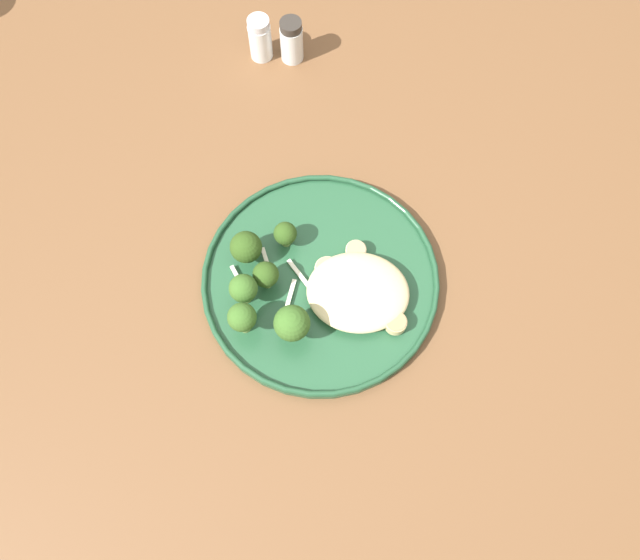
% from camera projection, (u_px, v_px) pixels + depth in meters
% --- Properties ---
extents(ground, '(6.00, 6.00, 0.00)m').
position_uv_depth(ground, '(305.00, 400.00, 1.49)').
color(ground, '#47423D').
extents(wooden_dining_table, '(1.40, 1.00, 0.74)m').
position_uv_depth(wooden_dining_table, '(294.00, 302.00, 0.88)').
color(wooden_dining_table, brown).
rests_on(wooden_dining_table, ground).
extents(dinner_plate, '(0.29, 0.29, 0.02)m').
position_uv_depth(dinner_plate, '(320.00, 284.00, 0.79)').
color(dinner_plate, '#235133').
rests_on(dinner_plate, wooden_dining_table).
extents(noodle_bed, '(0.12, 0.10, 0.03)m').
position_uv_depth(noodle_bed, '(358.00, 292.00, 0.77)').
color(noodle_bed, beige).
rests_on(noodle_bed, dinner_plate).
extents(seared_scallop_tilted_round, '(0.02, 0.02, 0.01)m').
position_uv_depth(seared_scallop_tilted_round, '(357.00, 272.00, 0.79)').
color(seared_scallop_tilted_round, beige).
rests_on(seared_scallop_tilted_round, dinner_plate).
extents(seared_scallop_center_golden, '(0.03, 0.03, 0.02)m').
position_uv_depth(seared_scallop_center_golden, '(396.00, 323.00, 0.76)').
color(seared_scallop_center_golden, '#E5C689').
rests_on(seared_scallop_center_golden, dinner_plate).
extents(seared_scallop_tiny_bay, '(0.02, 0.02, 0.02)m').
position_uv_depth(seared_scallop_tiny_bay, '(389.00, 306.00, 0.77)').
color(seared_scallop_tiny_bay, '#E5C689').
rests_on(seared_scallop_tiny_bay, dinner_plate).
extents(seared_scallop_front_small, '(0.03, 0.03, 0.01)m').
position_uv_depth(seared_scallop_front_small, '(353.00, 298.00, 0.77)').
color(seared_scallop_front_small, '#DBB77A').
rests_on(seared_scallop_front_small, dinner_plate).
extents(seared_scallop_half_hidden, '(0.03, 0.03, 0.01)m').
position_uv_depth(seared_scallop_half_hidden, '(356.00, 251.00, 0.80)').
color(seared_scallop_half_hidden, beige).
rests_on(seared_scallop_half_hidden, dinner_plate).
extents(seared_scallop_on_noodles, '(0.03, 0.03, 0.01)m').
position_uv_depth(seared_scallop_on_noodles, '(327.00, 270.00, 0.79)').
color(seared_scallop_on_noodles, beige).
rests_on(seared_scallop_on_noodles, dinner_plate).
extents(broccoli_floret_tall_stalk, '(0.03, 0.03, 0.05)m').
position_uv_depth(broccoli_floret_tall_stalk, '(266.00, 275.00, 0.77)').
color(broccoli_floret_tall_stalk, '#7A994C').
rests_on(broccoli_floret_tall_stalk, dinner_plate).
extents(broccoli_floret_near_rim, '(0.04, 0.04, 0.05)m').
position_uv_depth(broccoli_floret_near_rim, '(246.00, 248.00, 0.78)').
color(broccoli_floret_near_rim, '#89A356').
rests_on(broccoli_floret_near_rim, dinner_plate).
extents(broccoli_floret_rear_charred, '(0.03, 0.03, 0.06)m').
position_uv_depth(broccoli_floret_rear_charred, '(242.00, 318.00, 0.74)').
color(broccoli_floret_rear_charred, '#89A356').
rests_on(broccoli_floret_rear_charred, dinner_plate).
extents(broccoli_floret_front_edge, '(0.03, 0.03, 0.05)m').
position_uv_depth(broccoli_floret_front_edge, '(243.00, 289.00, 0.75)').
color(broccoli_floret_front_edge, '#7A994C').
rests_on(broccoli_floret_front_edge, dinner_plate).
extents(broccoli_floret_left_leaning, '(0.03, 0.03, 0.04)m').
position_uv_depth(broccoli_floret_left_leaning, '(285.00, 234.00, 0.79)').
color(broccoli_floret_left_leaning, '#7A994C').
rests_on(broccoli_floret_left_leaning, dinner_plate).
extents(broccoli_floret_split_head, '(0.04, 0.04, 0.06)m').
position_uv_depth(broccoli_floret_split_head, '(292.00, 323.00, 0.73)').
color(broccoli_floret_split_head, '#89A356').
rests_on(broccoli_floret_split_head, dinner_plate).
extents(onion_sliver_pale_crescent, '(0.03, 0.04, 0.00)m').
position_uv_depth(onion_sliver_pale_crescent, '(240.00, 282.00, 0.79)').
color(onion_sliver_pale_crescent, silver).
rests_on(onion_sliver_pale_crescent, dinner_plate).
extents(onion_sliver_curled_piece, '(0.01, 0.06, 0.00)m').
position_uv_depth(onion_sliver_curled_piece, '(288.00, 300.00, 0.78)').
color(onion_sliver_curled_piece, silver).
rests_on(onion_sliver_curled_piece, dinner_plate).
extents(onion_sliver_long_sliver, '(0.02, 0.04, 0.00)m').
position_uv_depth(onion_sliver_long_sliver, '(266.00, 261.00, 0.80)').
color(onion_sliver_long_sliver, silver).
rests_on(onion_sliver_long_sliver, dinner_plate).
extents(onion_sliver_short_strip, '(0.04, 0.04, 0.00)m').
position_uv_depth(onion_sliver_short_strip, '(301.00, 280.00, 0.79)').
color(onion_sliver_short_strip, silver).
rests_on(onion_sliver_short_strip, dinner_plate).
extents(salt_shaker, '(0.03, 0.03, 0.07)m').
position_uv_depth(salt_shaker, '(260.00, 38.00, 0.90)').
color(salt_shaker, white).
rests_on(salt_shaker, wooden_dining_table).
extents(pepper_shaker, '(0.03, 0.03, 0.07)m').
position_uv_depth(pepper_shaker, '(292.00, 41.00, 0.90)').
color(pepper_shaker, white).
rests_on(pepper_shaker, wooden_dining_table).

